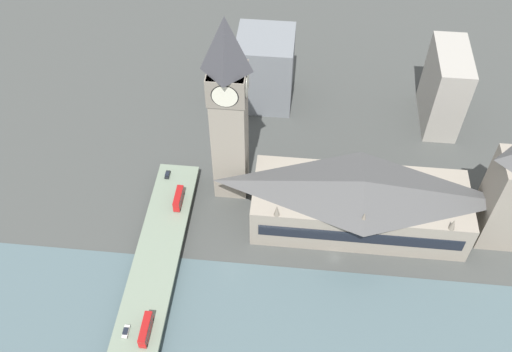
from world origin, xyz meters
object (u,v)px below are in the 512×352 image
road_bridge (143,314)px  double_decker_bus_mid (179,198)px  clock_tower (229,108)px  car_northbound_lead (167,175)px  parliament_hall (360,203)px  car_northbound_mid (126,331)px  double_decker_bus_lead (146,329)px

road_bridge → double_decker_bus_mid: double_decker_bus_mid is taller
clock_tower → double_decker_bus_mid: 42.65m
clock_tower → car_northbound_lead: 45.62m
parliament_hall → road_bridge: bearing=124.1°
road_bridge → car_northbound_mid: size_ratio=29.46×
car_northbound_mid → double_decker_bus_mid: bearing=-7.3°
parliament_hall → car_northbound_mid: (-57.18, 76.91, -6.21)m
clock_tower → road_bridge: (-63.21, 22.53, -38.89)m
road_bridge → double_decker_bus_mid: bearing=-4.2°
clock_tower → parliament_hall: bearing=-105.0°
road_bridge → double_decker_bus_lead: double_decker_bus_lead is taller
parliament_hall → double_decker_bus_lead: parliament_hall is taller
road_bridge → car_northbound_mid: bearing=154.1°
clock_tower → car_northbound_lead: (-1.52, 26.40, -37.17)m
double_decker_bus_lead → car_northbound_lead: (68.73, 7.07, -2.03)m
parliament_hall → clock_tower: 60.96m
road_bridge → double_decker_bus_mid: 48.55m
road_bridge → parliament_hall: bearing=-55.9°
clock_tower → double_decker_bus_lead: size_ratio=7.24×
road_bridge → double_decker_bus_lead: (-7.04, -3.21, 3.75)m
clock_tower → car_northbound_lead: size_ratio=19.40×
car_northbound_lead → clock_tower: bearing=-86.7°
road_bridge → double_decker_bus_lead: size_ratio=12.08×
car_northbound_lead → road_bridge: bearing=-176.4°
car_northbound_mid → double_decker_bus_lead: bearing=-85.9°
parliament_hall → road_bridge: (-49.64, 73.25, -7.92)m
double_decker_bus_mid → car_northbound_mid: double_decker_bus_mid is taller
parliament_hall → car_northbound_mid: size_ratio=17.53×
parliament_hall → car_northbound_mid: bearing=126.6°
car_northbound_lead → car_northbound_mid: 69.23m
double_decker_bus_mid → car_northbound_mid: (-55.82, 7.16, -2.05)m
car_northbound_lead → car_northbound_mid: car_northbound_lead is taller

